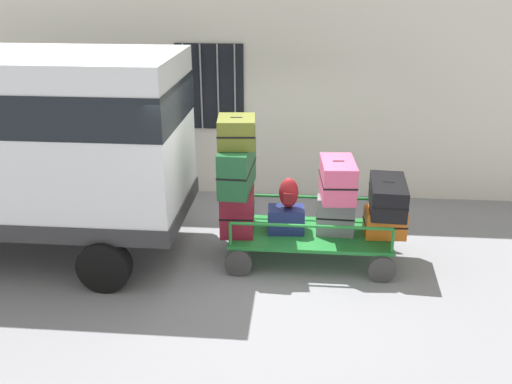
% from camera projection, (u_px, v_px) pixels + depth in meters
% --- Properties ---
extents(ground_plane, '(40.00, 40.00, 0.00)m').
position_uv_depth(ground_plane, '(260.00, 259.00, 8.16)').
color(ground_plane, gray).
extents(building_wall, '(12.00, 0.38, 5.00)m').
position_uv_depth(building_wall, '(272.00, 58.00, 9.74)').
color(building_wall, silver).
rests_on(building_wall, ground).
extents(van, '(4.87, 2.09, 2.92)m').
position_uv_depth(van, '(9.00, 136.00, 7.75)').
color(van, silver).
rests_on(van, ground).
extents(luggage_cart, '(2.33, 1.20, 0.43)m').
position_uv_depth(luggage_cart, '(310.00, 237.00, 8.04)').
color(luggage_cart, '#1E722D').
rests_on(luggage_cart, ground).
extents(cart_railing, '(2.21, 1.06, 0.36)m').
position_uv_depth(cart_railing, '(311.00, 213.00, 7.91)').
color(cart_railing, '#1E722D').
rests_on(cart_railing, luggage_cart).
extents(suitcase_left_bottom, '(0.51, 0.72, 0.63)m').
position_uv_depth(suitcase_left_bottom, '(237.00, 210.00, 7.98)').
color(suitcase_left_bottom, maroon).
rests_on(suitcase_left_bottom, luggage_cart).
extents(suitcase_left_middle, '(0.45, 0.99, 0.64)m').
position_uv_depth(suitcase_left_middle, '(237.00, 168.00, 7.76)').
color(suitcase_left_middle, '#194C28').
rests_on(suitcase_left_middle, suitcase_left_bottom).
extents(suitcase_left_top, '(0.56, 0.62, 0.40)m').
position_uv_depth(suitcase_left_top, '(237.00, 132.00, 7.56)').
color(suitcase_left_top, '#4C5119').
rests_on(suitcase_left_top, suitcase_left_middle).
extents(suitcase_midleft_bottom, '(0.54, 0.38, 0.38)m').
position_uv_depth(suitcase_midleft_bottom, '(286.00, 220.00, 7.99)').
color(suitcase_midleft_bottom, navy).
rests_on(suitcase_midleft_bottom, luggage_cart).
extents(suitcase_center_bottom, '(0.55, 0.30, 0.56)m').
position_uv_depth(suitcase_center_bottom, '(335.00, 216.00, 7.88)').
color(suitcase_center_bottom, slate).
rests_on(suitcase_center_bottom, luggage_cart).
extents(suitcase_center_middle, '(0.51, 0.82, 0.53)m').
position_uv_depth(suitcase_center_middle, '(337.00, 179.00, 7.70)').
color(suitcase_center_middle, '#CC4C72').
rests_on(suitcase_center_middle, suitcase_center_bottom).
extents(suitcase_midright_bottom, '(0.59, 0.42, 0.40)m').
position_uv_depth(suitcase_midright_bottom, '(385.00, 222.00, 7.87)').
color(suitcase_midright_bottom, orange).
rests_on(suitcase_midright_bottom, luggage_cart).
extents(suitcase_midright_middle, '(0.53, 0.96, 0.43)m').
position_uv_depth(suitcase_midright_middle, '(388.00, 196.00, 7.68)').
color(suitcase_midright_middle, black).
rests_on(suitcase_midright_middle, suitcase_midright_bottom).
extents(backpack, '(0.27, 0.22, 0.44)m').
position_uv_depth(backpack, '(289.00, 193.00, 7.83)').
color(backpack, maroon).
rests_on(backpack, suitcase_midleft_bottom).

